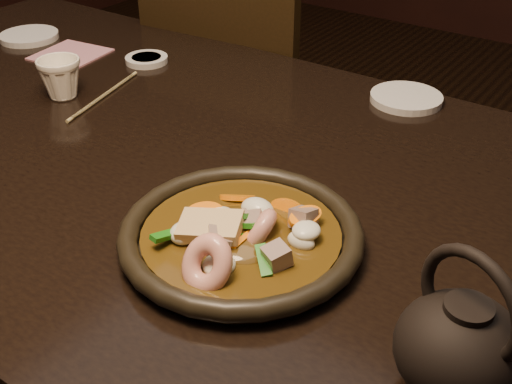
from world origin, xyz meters
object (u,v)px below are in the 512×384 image
Objects in this scene: teapot at (461,345)px; tea_cup at (60,77)px; chair at (245,114)px; table at (145,177)px; plate at (241,236)px.

tea_cup is at bearing -173.64° from teapot.
table is at bearing 105.18° from chair.
plate is at bearing -24.33° from table.
plate is (0.31, -0.14, 0.09)m from table.
tea_cup is 0.87m from teapot.
chair is at bearing 88.28° from tea_cup.
teapot reaches higher than tea_cup.
teapot is at bearing -18.75° from table.
chair is 0.93m from plate.
table is 0.26m from tea_cup.
tea_cup is at bearing 83.21° from chair.
chair is at bearing 110.25° from table.
plate reaches higher than table.
chair is 2.98× the size of plate.
chair reaches higher than tea_cup.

